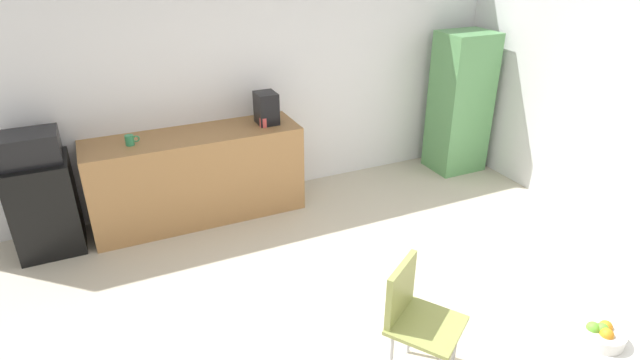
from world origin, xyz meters
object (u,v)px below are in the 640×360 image
object	(u,v)px
locker_cabinet	(460,103)
mug_white	(264,122)
coffee_maker	(266,108)
mug_green	(130,140)
chair_olive	(413,309)
microwave	(29,148)
fruit_bowl	(602,334)
mini_fridge	(45,206)

from	to	relation	value
locker_cabinet	mug_white	xyz separation A→B (m)	(-2.44, 0.01, 0.12)
locker_cabinet	coffee_maker	bearing A→B (deg)	177.60
mug_green	chair_olive	bearing A→B (deg)	-62.82
microwave	coffee_maker	bearing A→B (deg)	0.00
chair_olive	coffee_maker	world-z (taller)	coffee_maker
mug_white	mug_green	distance (m)	1.27
mug_white	coffee_maker	bearing A→B (deg)	54.73
microwave	coffee_maker	distance (m)	2.14
chair_olive	mug_white	distance (m)	2.60
mug_green	microwave	bearing A→B (deg)	177.48
locker_cabinet	chair_olive	bearing A→B (deg)	-132.83
fruit_bowl	mug_white	bearing A→B (deg)	101.39
mug_white	coffee_maker	xyz separation A→B (m)	(0.06, 0.09, 0.11)
locker_cabinet	mug_white	world-z (taller)	locker_cabinet
mini_fridge	mug_green	world-z (taller)	mug_green
microwave	locker_cabinet	distance (m)	4.52
chair_olive	microwave	bearing A→B (deg)	129.06
mug_white	mug_green	xyz separation A→B (m)	(-1.27, 0.05, 0.00)
mini_fridge	mug_white	size ratio (longest dim) A/B	6.75
locker_cabinet	mug_green	xyz separation A→B (m)	(-3.71, 0.06, 0.12)
mug_green	mug_white	bearing A→B (deg)	-2.27
fruit_bowl	chair_olive	bearing A→B (deg)	126.80
fruit_bowl	coffee_maker	bearing A→B (deg)	100.15
microwave	chair_olive	world-z (taller)	microwave
mug_green	coffee_maker	world-z (taller)	coffee_maker
mini_fridge	mug_white	bearing A→B (deg)	-2.36
locker_cabinet	chair_olive	world-z (taller)	locker_cabinet
mug_white	microwave	bearing A→B (deg)	177.64
microwave	mug_green	size ratio (longest dim) A/B	3.72
locker_cabinet	mug_white	distance (m)	2.44
mug_white	coffee_maker	world-z (taller)	coffee_maker
fruit_bowl	mini_fridge	bearing A→B (deg)	128.55
microwave	locker_cabinet	xyz separation A→B (m)	(4.52, -0.10, -0.17)
chair_olive	mug_green	xyz separation A→B (m)	(-1.34, 2.62, 0.43)
mug_green	fruit_bowl	bearing A→B (deg)	-60.36
mini_fridge	mug_green	xyz separation A→B (m)	(0.81, -0.04, 0.51)
locker_cabinet	mug_white	bearing A→B (deg)	179.67
microwave	mug_white	size ratio (longest dim) A/B	3.72
coffee_maker	mug_green	bearing A→B (deg)	-178.47
mini_fridge	fruit_bowl	xyz separation A→B (m)	(2.76, -3.46, 0.33)
chair_olive	fruit_bowl	xyz separation A→B (m)	(0.61, -0.81, 0.25)
fruit_bowl	coffee_maker	size ratio (longest dim) A/B	0.71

